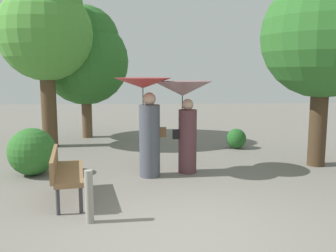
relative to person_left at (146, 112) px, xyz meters
The scene contains 10 objects.
ground_plane 3.10m from the person_left, 80.40° to the right, with size 40.00×40.00×0.00m, color slate.
person_left is the anchor object (origin of this frame).
person_right 0.84m from the person_left, 17.84° to the left, with size 1.25×1.25×1.96m.
park_bench 2.11m from the person_left, 135.67° to the right, with size 0.77×1.57×0.83m.
tree_near_left 4.78m from the person_left, 130.95° to the left, with size 2.63×2.63×5.11m.
tree_near_right 4.38m from the person_left, 10.22° to the left, with size 2.73×2.73×4.81m.
tree_mid_left 5.27m from the person_left, 112.87° to the left, with size 2.77×2.77×4.24m.
bush_path_left 2.56m from the person_left, behind, with size 1.00×1.00×1.00m, color #2D6B28.
bush_path_right 3.83m from the person_left, 46.89° to the left, with size 0.56×0.56×0.56m, color #235B23.
path_marker_post 2.66m from the person_left, 109.21° to the right, with size 0.12×0.12×0.78m, color gray.
Camera 1 is at (-0.42, -4.72, 2.17)m, focal length 39.52 mm.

